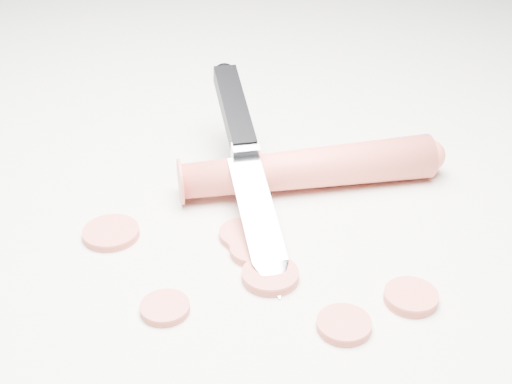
% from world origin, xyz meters
% --- Properties ---
extents(ground, '(2.40, 2.40, 0.00)m').
position_xyz_m(ground, '(0.00, 0.00, 0.00)').
color(ground, silver).
rests_on(ground, ground).
extents(carrot, '(0.17, 0.15, 0.03)m').
position_xyz_m(carrot, '(-0.01, 0.06, 0.02)').
color(carrot, '#E74F41').
rests_on(carrot, ground).
extents(carrot_slice_0, '(0.04, 0.04, 0.01)m').
position_xyz_m(carrot_slice_0, '(-0.10, -0.07, 0.00)').
color(carrot_slice_0, '#D15748').
rests_on(carrot_slice_0, ground).
extents(carrot_slice_1, '(0.03, 0.03, 0.01)m').
position_xyz_m(carrot_slice_1, '(-0.02, -0.12, 0.00)').
color(carrot_slice_1, '#D15748').
rests_on(carrot_slice_1, ground).
extents(carrot_slice_2, '(0.03, 0.03, 0.01)m').
position_xyz_m(carrot_slice_2, '(-0.02, -0.02, 0.00)').
color(carrot_slice_2, '#D15748').
rests_on(carrot_slice_2, ground).
extents(carrot_slice_3, '(0.03, 0.03, 0.01)m').
position_xyz_m(carrot_slice_3, '(0.08, -0.08, 0.00)').
color(carrot_slice_3, '#D15748').
rests_on(carrot_slice_3, ground).
extents(carrot_slice_4, '(0.03, 0.03, 0.01)m').
position_xyz_m(carrot_slice_4, '(0.11, -0.03, 0.00)').
color(carrot_slice_4, '#D15748').
rests_on(carrot_slice_4, ground).
extents(carrot_slice_5, '(0.03, 0.03, 0.01)m').
position_xyz_m(carrot_slice_5, '(-0.01, -0.03, 0.00)').
color(carrot_slice_5, '#D15748').
rests_on(carrot_slice_5, ground).
extents(carrot_slice_6, '(0.04, 0.04, 0.01)m').
position_xyz_m(carrot_slice_6, '(0.02, -0.06, 0.00)').
color(carrot_slice_6, '#D15748').
rests_on(carrot_slice_6, ground).
extents(carrot_slice_7, '(0.03, 0.03, 0.01)m').
position_xyz_m(carrot_slice_7, '(-0.00, -0.04, 0.00)').
color(carrot_slice_7, '#D15748').
rests_on(carrot_slice_7, ground).
extents(kitchen_knife, '(0.17, 0.20, 0.07)m').
position_xyz_m(kitchen_knife, '(-0.04, 0.02, 0.04)').
color(kitchen_knife, silver).
rests_on(kitchen_knife, ground).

